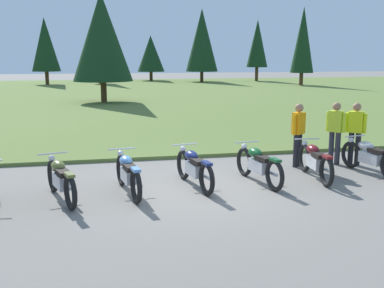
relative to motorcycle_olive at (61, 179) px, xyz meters
name	(u,v)px	position (x,y,z in m)	size (l,w,h in m)	color
ground_plane	(198,189)	(2.88, 0.16, -0.44)	(140.00, 140.00, 0.00)	slate
grass_moorland	(121,95)	(2.88, 25.24, -0.39)	(80.00, 44.00, 0.10)	#5B7033
forest_treeline	(95,41)	(1.16, 31.80, 3.66)	(38.17, 28.03, 8.60)	#47331E
motorcycle_olive	(61,179)	(0.00, 0.00, 0.00)	(0.84, 2.04, 0.88)	black
motorcycle_sky_blue	(128,174)	(1.36, 0.16, 0.00)	(0.65, 2.09, 0.88)	black
motorcycle_navy	(194,168)	(2.85, 0.39, 0.00)	(0.67, 2.09, 0.88)	black
motorcycle_british_green	(258,164)	(4.36, 0.37, 0.00)	(0.67, 2.09, 0.88)	black
motorcycle_maroon	(315,161)	(5.80, 0.44, 0.00)	(0.62, 2.10, 0.88)	black
motorcycle_silver	(370,157)	(7.34, 0.57, 0.00)	(0.66, 2.09, 0.88)	black
rider_near_row_end	(298,131)	(5.93, 1.67, 0.51)	(0.45, 0.40, 1.67)	black
rider_in_hivis_vest	(335,129)	(7.04, 1.76, 0.51)	(0.39, 0.46, 1.67)	#2D2D38
rider_with_back_turned	(355,130)	(7.50, 1.53, 0.51)	(0.42, 0.41, 1.67)	black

